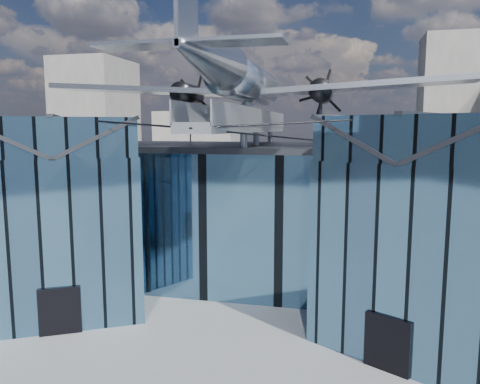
# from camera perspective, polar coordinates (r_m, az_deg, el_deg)

# --- Properties ---
(ground_plane) EXTENTS (120.00, 120.00, 0.00)m
(ground_plane) POSITION_cam_1_polar(r_m,az_deg,el_deg) (28.81, -0.95, -14.88)
(ground_plane) COLOR gray
(museum) EXTENTS (32.88, 24.50, 17.60)m
(museum) POSITION_cam_1_polar(r_m,az_deg,el_deg) (32.74, 1.54, -2.00)
(museum) COLOR teal
(museum) RESTS_ON ground
(bg_towers) EXTENTS (77.00, 24.50, 26.00)m
(bg_towers) POSITION_cam_1_polar(r_m,az_deg,el_deg) (76.44, 9.53, 6.85)
(bg_towers) COLOR gray
(bg_towers) RESTS_ON ground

